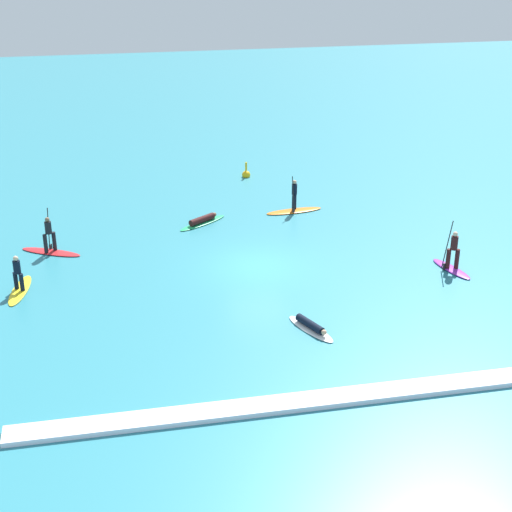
# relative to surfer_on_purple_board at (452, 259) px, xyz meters

# --- Properties ---
(ground_plane) EXTENTS (120.00, 120.00, 0.00)m
(ground_plane) POSITION_rel_surfer_on_purple_board_xyz_m (-8.48, 2.11, -0.51)
(ground_plane) COLOR teal
(ground_plane) RESTS_ON ground
(surfer_on_purple_board) EXTENTS (1.21, 2.50, 2.32)m
(surfer_on_purple_board) POSITION_rel_surfer_on_purple_board_xyz_m (0.00, 0.00, 0.00)
(surfer_on_purple_board) COLOR purple
(surfer_on_purple_board) RESTS_ON ground_plane
(surfer_on_yellow_board) EXTENTS (1.13, 2.97, 1.62)m
(surfer_on_yellow_board) POSITION_rel_surfer_on_purple_board_xyz_m (-18.74, 1.61, -0.11)
(surfer_on_yellow_board) COLOR yellow
(surfer_on_yellow_board) RESTS_ON ground_plane
(surfer_on_green_board) EXTENTS (2.80, 2.23, 0.41)m
(surfer_on_green_board) POSITION_rel_surfer_on_purple_board_xyz_m (-10.14, 7.77, -0.36)
(surfer_on_green_board) COLOR #23B266
(surfer_on_green_board) RESTS_ON ground_plane
(surfer_on_red_board) EXTENTS (3.00, 2.03, 2.13)m
(surfer_on_red_board) POSITION_rel_surfer_on_purple_board_xyz_m (-17.63, 5.49, -0.07)
(surfer_on_red_board) COLOR red
(surfer_on_red_board) RESTS_ON ground_plane
(surfer_on_orange_board) EXTENTS (3.15, 1.09, 2.02)m
(surfer_on_orange_board) POSITION_rel_surfer_on_purple_board_xyz_m (-5.12, 8.53, -0.15)
(surfer_on_orange_board) COLOR orange
(surfer_on_orange_board) RESTS_ON ground_plane
(surfer_on_white_board) EXTENTS (1.61, 2.56, 0.38)m
(surfer_on_white_board) POSITION_rel_surfer_on_purple_board_xyz_m (-7.57, -4.02, -0.37)
(surfer_on_white_board) COLOR white
(surfer_on_white_board) RESTS_ON ground_plane
(marker_buoy) EXTENTS (0.50, 0.50, 1.04)m
(marker_buoy) POSITION_rel_surfer_on_purple_board_xyz_m (-6.52, 14.91, -0.36)
(marker_buoy) COLOR yellow
(marker_buoy) RESTS_ON ground_plane
(wave_crest) EXTENTS (20.03, 0.90, 0.18)m
(wave_crest) POSITION_rel_surfer_on_purple_board_xyz_m (-8.48, -8.69, -0.42)
(wave_crest) COLOR white
(wave_crest) RESTS_ON ground_plane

